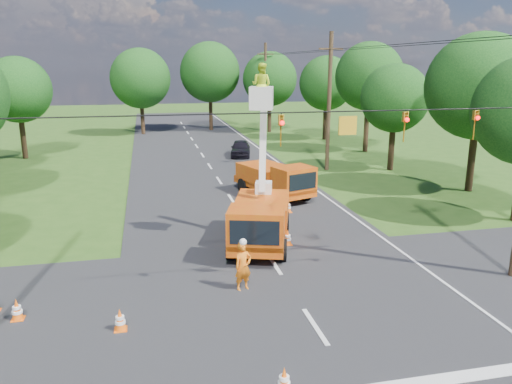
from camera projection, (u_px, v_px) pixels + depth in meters
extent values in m
plane|color=#2C5118|center=(219.00, 181.00, 34.03)|extent=(140.00, 140.00, 0.00)
cube|color=black|center=(219.00, 181.00, 34.03)|extent=(12.00, 100.00, 0.06)
cube|color=black|center=(296.00, 298.00, 17.00)|extent=(56.00, 10.00, 0.07)
cube|color=silver|center=(298.00, 177.00, 35.20)|extent=(0.12, 90.00, 0.02)
cube|color=#C3390D|center=(260.00, 228.00, 21.98)|extent=(3.90, 6.40, 0.45)
cube|color=#C3390D|center=(256.00, 227.00, 19.71)|extent=(2.61, 2.28, 1.50)
cube|color=black|center=(254.00, 233.00, 18.87)|extent=(1.84, 0.63, 0.95)
cube|color=#C3390D|center=(262.00, 209.00, 22.60)|extent=(3.36, 4.24, 1.00)
cylinder|color=black|center=(231.00, 249.00, 20.29)|extent=(0.58, 0.98, 0.92)
cylinder|color=black|center=(283.00, 250.00, 20.12)|extent=(0.58, 0.98, 0.92)
cylinder|color=black|center=(242.00, 220.00, 23.97)|extent=(0.58, 0.98, 0.92)
cylinder|color=black|center=(285.00, 221.00, 23.80)|extent=(0.58, 0.98, 0.92)
cube|color=silver|center=(264.00, 188.00, 23.47)|extent=(0.94, 0.94, 0.55)
cube|color=silver|center=(263.00, 143.00, 22.39)|extent=(0.67, 1.36, 4.35)
cube|color=silver|center=(261.00, 98.00, 20.86)|extent=(1.19, 1.19, 0.95)
imported|color=#C6E526|center=(261.00, 85.00, 20.73)|extent=(1.10, 1.07, 1.79)
cube|color=#C3390D|center=(273.00, 185.00, 29.94)|extent=(3.94, 6.14, 0.43)
cube|color=#C3390D|center=(294.00, 180.00, 28.06)|extent=(2.54, 2.25, 1.44)
cube|color=black|center=(303.00, 182.00, 27.38)|extent=(1.74, 0.67, 0.91)
cube|color=#C3390D|center=(266.00, 173.00, 30.42)|extent=(3.33, 4.11, 0.96)
cylinder|color=black|center=(276.00, 198.00, 27.98)|extent=(0.59, 0.94, 0.88)
cylinder|color=black|center=(305.00, 193.00, 29.03)|extent=(0.59, 0.94, 0.88)
cylinder|color=black|center=(243.00, 185.00, 30.98)|extent=(0.59, 0.94, 0.88)
cylinder|color=black|center=(270.00, 181.00, 32.02)|extent=(0.59, 0.94, 0.88)
imported|color=orange|center=(243.00, 266.00, 17.42)|extent=(0.75, 0.61, 1.77)
imported|color=black|center=(241.00, 148.00, 43.04)|extent=(2.44, 4.29, 1.38)
cone|color=#FF600D|center=(284.00, 380.00, 11.99)|extent=(0.36, 0.36, 0.70)
cylinder|color=white|center=(284.00, 378.00, 11.97)|extent=(0.26, 0.26, 0.09)
cylinder|color=white|center=(284.00, 383.00, 12.01)|extent=(0.31, 0.31, 0.09)
cone|color=#FF600D|center=(288.00, 237.00, 21.88)|extent=(0.36, 0.36, 0.70)
cube|color=#FF600D|center=(287.00, 244.00, 21.97)|extent=(0.38, 0.38, 0.04)
cylinder|color=white|center=(288.00, 236.00, 21.87)|extent=(0.26, 0.26, 0.09)
cylinder|color=white|center=(288.00, 239.00, 21.90)|extent=(0.31, 0.31, 0.09)
cone|color=#FF600D|center=(288.00, 206.00, 26.69)|extent=(0.36, 0.36, 0.70)
cube|color=#FF600D|center=(288.00, 212.00, 26.78)|extent=(0.38, 0.38, 0.04)
cylinder|color=white|center=(288.00, 205.00, 26.68)|extent=(0.26, 0.26, 0.09)
cylinder|color=white|center=(288.00, 208.00, 26.71)|extent=(0.31, 0.31, 0.09)
cone|color=#FF600D|center=(120.00, 319.00, 14.84)|extent=(0.36, 0.36, 0.70)
cube|color=#FF600D|center=(121.00, 330.00, 14.93)|extent=(0.38, 0.38, 0.04)
cylinder|color=white|center=(120.00, 317.00, 14.83)|extent=(0.26, 0.26, 0.09)
cylinder|color=white|center=(120.00, 322.00, 14.86)|extent=(0.31, 0.31, 0.09)
cone|color=#FF600D|center=(17.00, 309.00, 15.46)|extent=(0.36, 0.36, 0.70)
cube|color=#FF600D|center=(18.00, 319.00, 15.54)|extent=(0.38, 0.38, 0.04)
cylinder|color=white|center=(17.00, 307.00, 15.44)|extent=(0.26, 0.26, 0.09)
cylinder|color=white|center=(17.00, 312.00, 15.48)|extent=(0.31, 0.31, 0.09)
cylinder|color=#4C3823|center=(329.00, 103.00, 36.45)|extent=(0.30, 0.30, 10.00)
cube|color=#4C3823|center=(331.00, 49.00, 35.50)|extent=(1.80, 0.12, 0.12)
cylinder|color=#4C3823|center=(265.00, 89.00, 55.36)|extent=(0.30, 0.30, 10.00)
cube|color=#4C3823|center=(265.00, 54.00, 54.41)|extent=(1.80, 0.12, 0.12)
cylinder|color=black|center=(284.00, 113.00, 15.33)|extent=(18.00, 0.04, 0.04)
cube|color=gold|center=(348.00, 126.00, 15.88)|extent=(0.60, 0.05, 0.60)
imported|color=gold|center=(281.00, 131.00, 15.45)|extent=(0.16, 0.20, 1.00)
sphere|color=#FF0C0C|center=(282.00, 123.00, 15.27)|extent=(0.14, 0.14, 0.14)
imported|color=gold|center=(405.00, 127.00, 16.32)|extent=(0.16, 0.20, 1.00)
sphere|color=#FF0C0C|center=(407.00, 120.00, 16.15)|extent=(0.14, 0.14, 0.14)
imported|color=gold|center=(475.00, 125.00, 16.87)|extent=(0.16, 0.20, 1.00)
sphere|color=#FF0C0C|center=(478.00, 118.00, 16.69)|extent=(0.14, 0.14, 0.14)
cylinder|color=#382616|center=(23.00, 134.00, 41.78)|extent=(0.44, 0.44, 4.05)
sphere|color=#103C13|center=(18.00, 90.00, 40.86)|extent=(5.40, 5.40, 5.40)
cylinder|color=#382616|center=(472.00, 155.00, 30.92)|extent=(0.44, 0.44, 4.58)
sphere|color=#103C13|center=(480.00, 86.00, 29.88)|extent=(6.40, 6.40, 6.40)
cylinder|color=#382616|center=(392.00, 145.00, 37.26)|extent=(0.44, 0.44, 3.78)
sphere|color=#103C13|center=(395.00, 98.00, 36.40)|extent=(5.00, 5.00, 5.00)
cylinder|color=#382616|center=(366.00, 125.00, 45.04)|extent=(0.44, 0.44, 4.75)
sphere|color=#103C13|center=(369.00, 76.00, 43.96)|extent=(6.00, 6.00, 6.00)
cylinder|color=#382616|center=(325.00, 120.00, 52.47)|extent=(0.44, 0.44, 4.14)
sphere|color=#103C13|center=(326.00, 83.00, 51.53)|extent=(5.60, 5.60, 5.60)
cylinder|color=#382616|center=(142.00, 115.00, 56.07)|extent=(0.44, 0.44, 4.40)
sphere|color=#103C13|center=(140.00, 78.00, 55.08)|extent=(6.60, 6.60, 6.60)
cylinder|color=#382616|center=(211.00, 110.00, 59.58)|extent=(0.44, 0.44, 4.84)
sphere|color=#103C13|center=(210.00, 72.00, 58.49)|extent=(7.00, 7.00, 7.00)
cylinder|color=#382616|center=(270.00, 113.00, 58.17)|extent=(0.44, 0.44, 4.31)
sphere|color=#103C13|center=(270.00, 79.00, 57.19)|extent=(6.20, 6.20, 6.20)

